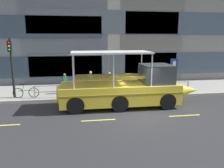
% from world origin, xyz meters
% --- Properties ---
extents(ground_plane, '(120.00, 120.00, 0.00)m').
position_xyz_m(ground_plane, '(0.00, 0.00, 0.00)').
color(ground_plane, '#2B2B2D').
extents(sidewalk, '(32.00, 4.80, 0.18)m').
position_xyz_m(sidewalk, '(0.00, 5.60, 0.09)').
color(sidewalk, '#99968E').
rests_on(sidewalk, ground_plane).
extents(curb_edge, '(32.00, 0.18, 0.18)m').
position_xyz_m(curb_edge, '(0.00, 3.11, 0.09)').
color(curb_edge, '#B2ADA3').
rests_on(curb_edge, ground_plane).
extents(lane_centreline, '(25.80, 0.12, 0.01)m').
position_xyz_m(lane_centreline, '(-0.00, -0.80, 0.00)').
color(lane_centreline, '#DBD64C').
rests_on(lane_centreline, ground_plane).
extents(curb_guardrail, '(11.16, 0.09, 0.89)m').
position_xyz_m(curb_guardrail, '(-0.82, 3.45, 0.77)').
color(curb_guardrail, '#9EA0A8').
rests_on(curb_guardrail, sidewalk).
extents(traffic_light_pole, '(0.24, 0.46, 4.06)m').
position_xyz_m(traffic_light_pole, '(-7.78, 3.89, 2.64)').
color(traffic_light_pole, black).
rests_on(traffic_light_pole, sidewalk).
extents(parking_sign, '(0.60, 0.12, 2.51)m').
position_xyz_m(parking_sign, '(3.85, 4.22, 1.89)').
color(parking_sign, '#4C4F54').
rests_on(parking_sign, sidewalk).
extents(leaned_bicycle, '(1.74, 0.46, 0.96)m').
position_xyz_m(leaned_bicycle, '(-6.98, 3.74, 0.56)').
color(leaned_bicycle, black).
rests_on(leaned_bicycle, sidewalk).
extents(duck_tour_boat, '(9.04, 2.54, 3.42)m').
position_xyz_m(duck_tour_boat, '(-0.33, 1.50, 1.10)').
color(duck_tour_boat, yellow).
rests_on(duck_tour_boat, ground_plane).
extents(pedestrian_near_bow, '(0.24, 0.50, 1.73)m').
position_xyz_m(pedestrian_near_bow, '(2.77, 4.86, 1.23)').
color(pedestrian_near_bow, '#1E2338').
rests_on(pedestrian_near_bow, sidewalk).
extents(pedestrian_mid_left, '(0.40, 0.30, 1.60)m').
position_xyz_m(pedestrian_mid_left, '(-1.15, 4.17, 1.14)').
color(pedestrian_mid_left, '#47423D').
rests_on(pedestrian_mid_left, sidewalk).
extents(pedestrian_mid_right, '(0.36, 0.32, 1.57)m').
position_xyz_m(pedestrian_mid_right, '(-2.46, 5.04, 1.13)').
color(pedestrian_mid_right, '#1E2338').
rests_on(pedestrian_mid_right, sidewalk).
extents(pedestrian_near_stern, '(0.40, 0.27, 1.50)m').
position_xyz_m(pedestrian_near_stern, '(-4.39, 4.59, 1.08)').
color(pedestrian_near_stern, '#47423D').
rests_on(pedestrian_near_stern, sidewalk).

